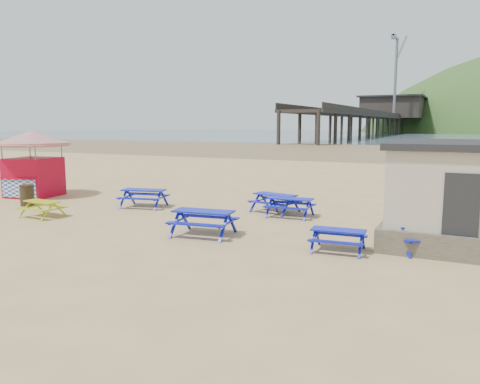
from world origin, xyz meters
The scene contains 13 objects.
ground centered at (0.00, 0.00, 0.00)m, with size 400.00×400.00×0.00m, color tan.
wet_sand centered at (0.00, 55.00, 0.00)m, with size 400.00×400.00×0.00m, color olive.
sea centered at (0.00, 170.00, 0.01)m, with size 400.00×400.00×0.00m, color #445561.
picnic_table_blue_a centered at (-3.82, 1.60, 0.40)m, with size 2.18×1.90×0.80m.
picnic_table_blue_b centered at (2.80, 2.41, 0.38)m, with size 1.84×1.50×0.75m.
picnic_table_blue_c centered at (1.90, 3.07, 0.38)m, with size 2.10×1.83×0.77m.
picnic_table_blue_d centered at (1.27, -1.89, 0.42)m, with size 2.19×1.85×0.84m.
picnic_table_blue_e centered at (5.82, -1.92, 0.33)m, with size 1.64×1.36×0.65m.
picnic_table_blue_f centered at (8.16, -0.75, 0.40)m, with size 2.42×2.28×0.80m.
picnic_table_yellow centered at (-6.11, -1.97, 0.32)m, with size 1.63×1.35×0.65m.
ice_cream_kiosk centered at (-10.84, 1.76, 2.12)m, with size 4.34×4.34×3.37m.
litter_bin centered at (-8.84, -0.40, 0.49)m, with size 0.65×0.65×0.96m.
pier centered at (-17.99, 178.23, 5.46)m, with size 24.00×220.00×39.29m.
Camera 1 is at (8.98, -15.14, 3.69)m, focal length 35.00 mm.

